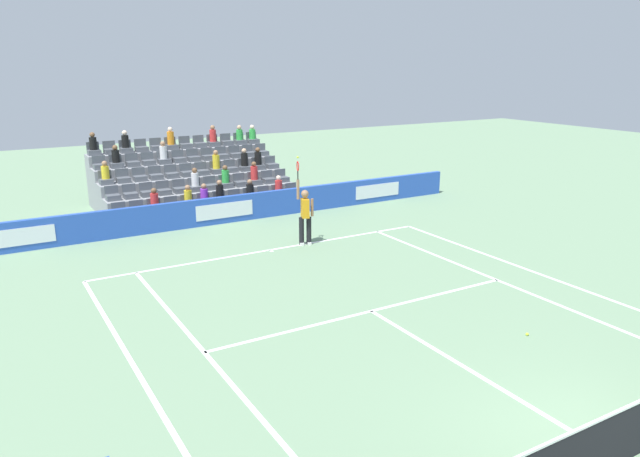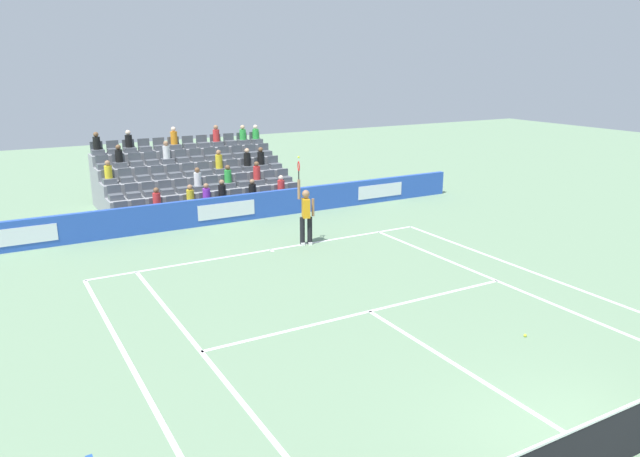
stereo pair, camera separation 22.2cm
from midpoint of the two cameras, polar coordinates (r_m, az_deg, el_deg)
line_baseline at (r=18.80m, az=-4.39°, el=-2.02°), size 10.97×0.10×0.01m
line_service at (r=14.33m, az=5.16°, el=-7.82°), size 8.23×0.10×0.01m
line_centre_service at (r=12.11m, az=14.01°, el=-12.87°), size 0.10×6.40×0.01m
line_singles_sideline_left at (r=12.26m, az=-9.98°, el=-12.26°), size 0.10×11.89×0.01m
line_singles_sideline_right at (r=16.58m, az=17.91°, el=-5.21°), size 0.10×11.89×0.01m
line_doubles_sideline_left at (r=11.94m, az=-16.34°, el=-13.49°), size 0.10×11.89×0.01m
line_doubles_sideline_right at (r=17.58m, az=20.96°, el=-4.32°), size 0.10×11.89×0.01m
line_centre_mark at (r=18.71m, az=-4.26°, el=-2.10°), size 0.10×0.20×0.01m
sponsor_barrier at (r=22.03m, az=-8.65°, el=1.79°), size 20.25×0.22×0.98m
tennis_net at (r=10.17m, az=27.18°, el=-17.02°), size 11.97×0.10×1.07m
tennis_player at (r=19.04m, az=-1.03°, el=1.34°), size 0.51×0.43×2.85m
stadium_stand at (r=25.25m, az=-11.61°, el=4.20°), size 7.44×4.75×3.03m
loose_tennis_ball at (r=13.78m, az=19.31°, el=-9.54°), size 0.07×0.07×0.07m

